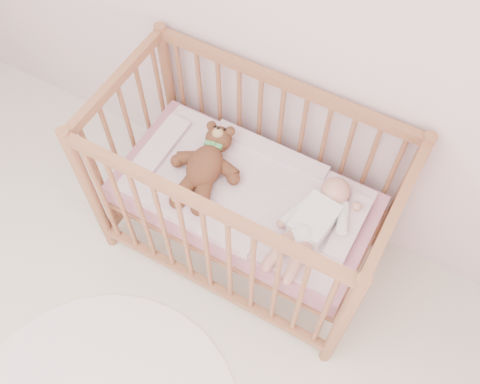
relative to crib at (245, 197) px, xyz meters
The scene contains 5 objects.
crib is the anchor object (origin of this frame).
mattress 0.01m from the crib, ahead, with size 1.22×0.62×0.13m, color #C37987.
blanket 0.06m from the crib, ahead, with size 1.10×0.58×0.06m, color pink, non-canonical shape.
baby 0.38m from the crib, ahead, with size 0.29×0.60×0.14m, color silver, non-canonical shape.
teddy_bear 0.25m from the crib, behind, with size 0.36×0.51×0.14m, color brown, non-canonical shape.
Camera 1 is at (0.92, 0.44, 2.69)m, focal length 40.00 mm.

